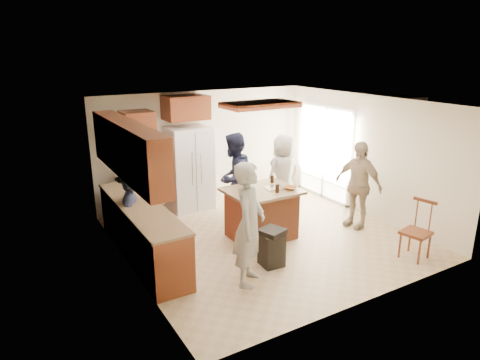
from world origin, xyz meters
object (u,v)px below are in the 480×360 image
person_behind_left (234,178)px  person_counter (135,210)px  kitchen_island (261,213)px  trash_bin (272,247)px  person_front_left (249,224)px  refrigerator (189,168)px  person_behind_right (283,173)px  spindle_chair (417,232)px  person_side_right (358,185)px

person_behind_left → person_counter: person_behind_left is taller
kitchen_island → trash_bin: 1.10m
person_front_left → refrigerator: 3.39m
person_behind_right → spindle_chair: person_behind_right is taller
kitchen_island → person_behind_left: bearing=93.6°
refrigerator → person_counter: bearing=-138.2°
kitchen_island → person_counter: bearing=164.7°
kitchen_island → person_side_right: bearing=-14.6°
person_behind_left → kitchen_island: size_ratio=1.42×
person_behind_right → person_side_right: (0.74, -1.42, 0.02)m
person_side_right → refrigerator: refrigerator is taller
person_behind_right → person_side_right: bearing=113.5°
person_behind_right → person_counter: 3.35m
person_behind_left → trash_bin: size_ratio=2.89×
person_behind_right → refrigerator: refrigerator is taller
kitchen_island → spindle_chair: (1.78, -1.99, -0.02)m
person_behind_left → spindle_chair: bearing=88.7°
refrigerator → spindle_chair: refrigerator is taller
spindle_chair → person_behind_left: bearing=122.2°
person_behind_left → person_behind_right: size_ratio=1.09×
person_behind_right → person_side_right: person_side_right is taller
person_counter → person_behind_right: bearing=-64.2°
person_counter → spindle_chair: 4.73m
person_front_left → person_behind_left: person_front_left is taller
refrigerator → person_side_right: bearing=-47.1°
person_counter → person_behind_left: bearing=-60.8°
person_behind_right → person_front_left: bearing=40.7°
person_front_left → spindle_chair: size_ratio=1.88×
person_front_left → kitchen_island: (1.04, 1.25, -0.46)m
person_side_right → person_behind_right: bearing=-163.7°
person_behind_left → refrigerator: bearing=-102.6°
person_front_left → spindle_chair: bearing=-60.9°
person_front_left → spindle_chair: (2.82, -0.73, -0.48)m
person_behind_left → person_counter: bearing=-24.5°
person_front_left → trash_bin: size_ratio=2.97×
refrigerator → kitchen_island: size_ratio=1.41×
person_behind_left → person_counter: size_ratio=1.19×
person_behind_left → trash_bin: bearing=44.9°
person_behind_right → trash_bin: bearing=46.0°
trash_bin → person_side_right: bearing=12.0°
person_behind_right → refrigerator: bearing=-39.2°
person_front_left → kitchen_island: size_ratio=1.46×
refrigerator → person_behind_right: bearing=-35.1°
person_counter → refrigerator: (1.67, 1.50, 0.14)m
person_front_left → trash_bin: (0.59, 0.26, -0.62)m
person_behind_left → person_side_right: 2.42m
refrigerator → spindle_chair: 4.70m
person_front_left → refrigerator: person_front_left is taller
person_front_left → refrigerator: size_ratio=1.04×
person_side_right → refrigerator: (-2.40, 2.59, 0.04)m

